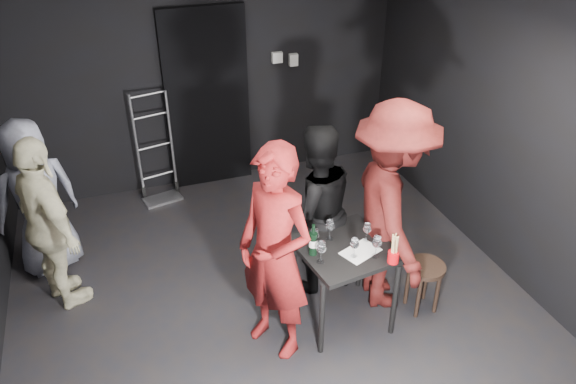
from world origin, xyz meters
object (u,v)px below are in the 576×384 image
object	(u,v)px
stool	(424,274)
bystander_cream	(47,220)
tasting_table	(344,256)
server_red	(275,235)
hand_truck	(159,180)
woman_black	(314,205)
man_maroon	(394,184)
breadstick_cup	(394,249)
bystander_grey	(37,197)
wine_bottle	(313,243)

from	to	relation	value
stool	bystander_cream	bearing A→B (deg)	158.71
tasting_table	server_red	world-z (taller)	server_red
hand_truck	woman_black	world-z (taller)	woman_black
man_maroon	breadstick_cup	bearing A→B (deg)	166.38
man_maroon	bystander_grey	xyz separation A→B (m)	(-2.82, 1.47, -0.40)
tasting_table	bystander_grey	size ratio (longest dim) A/B	0.48
breadstick_cup	server_red	bearing A→B (deg)	167.03
hand_truck	bystander_grey	bearing A→B (deg)	-154.03
woman_black	bystander_cream	distance (m)	2.24
tasting_table	breadstick_cup	world-z (taller)	breadstick_cup
bystander_cream	bystander_grey	size ratio (longest dim) A/B	1.11
woman_black	man_maroon	world-z (taller)	man_maroon
tasting_table	bystander_cream	world-z (taller)	bystander_cream
hand_truck	bystander_cream	size ratio (longest dim) A/B	0.74
man_maroon	bystander_cream	size ratio (longest dim) A/B	1.36
tasting_table	bystander_grey	distance (m)	2.85
man_maroon	breadstick_cup	distance (m)	0.56
bystander_grey	server_red	bearing A→B (deg)	113.74
woman_black	breadstick_cup	distance (m)	0.89
stool	wine_bottle	bearing A→B (deg)	172.34
stool	bystander_grey	distance (m)	3.54
hand_truck	wine_bottle	xyz separation A→B (m)	(0.90, -2.52, 0.63)
server_red	breadstick_cup	xyz separation A→B (m)	(0.89, -0.21, -0.20)
stool	bystander_cream	size ratio (longest dim) A/B	0.27
stool	wine_bottle	xyz separation A→B (m)	(-0.99, 0.13, 0.48)
wine_bottle	breadstick_cup	xyz separation A→B (m)	(0.55, -0.30, 0.02)
tasting_table	woman_black	bearing A→B (deg)	96.79
hand_truck	wine_bottle	size ratio (longest dim) A/B	4.59
hand_truck	bystander_cream	xyz separation A→B (m)	(-1.07, -1.51, 0.64)
woman_black	server_red	bearing A→B (deg)	45.06
hand_truck	woman_black	bearing A→B (deg)	-73.15
stool	man_maroon	world-z (taller)	man_maroon
tasting_table	wine_bottle	world-z (taller)	wine_bottle
stool	server_red	bearing A→B (deg)	178.50
bystander_grey	tasting_table	bearing A→B (deg)	123.96
server_red	bystander_grey	size ratio (longest dim) A/B	1.38
hand_truck	bystander_grey	size ratio (longest dim) A/B	0.82
hand_truck	server_red	distance (m)	2.81
server_red	man_maroon	xyz separation A→B (m)	(1.08, 0.22, 0.10)
hand_truck	wine_bottle	world-z (taller)	hand_truck
man_maroon	wine_bottle	size ratio (longest dim) A/B	8.48
hand_truck	woman_black	distance (m)	2.37
hand_truck	tasting_table	distance (m)	2.82
server_red	bystander_grey	distance (m)	2.44
woman_black	bystander_grey	world-z (taller)	woman_black
man_maroon	bystander_grey	world-z (taller)	man_maroon
woman_black	tasting_table	bearing A→B (deg)	94.06
tasting_table	bystander_cream	bearing A→B (deg)	155.63
woman_black	man_maroon	size ratio (longest dim) A/B	0.72
woman_black	wine_bottle	bearing A→B (deg)	64.56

